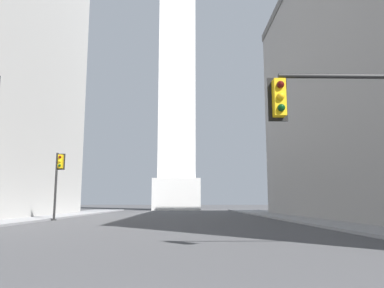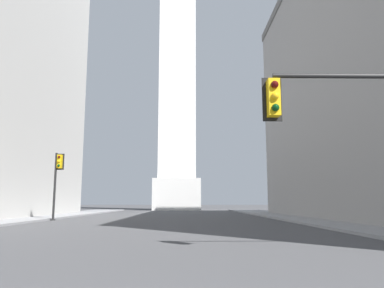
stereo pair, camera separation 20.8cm
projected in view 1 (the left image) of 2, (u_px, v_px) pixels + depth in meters
The scene contains 3 objects.
sidewalk_right at pixel (328, 221), 26.60m from camera, with size 5.00×80.11×0.15m, color gray.
obelisk at pixel (178, 50), 73.32m from camera, with size 8.51×8.51×64.48m.
traffic_light_mid_left at pixel (58, 175), 30.13m from camera, with size 0.79×0.51×5.40m.
Camera 1 is at (1.49, -2.90, 1.44)m, focal length 35.00 mm.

